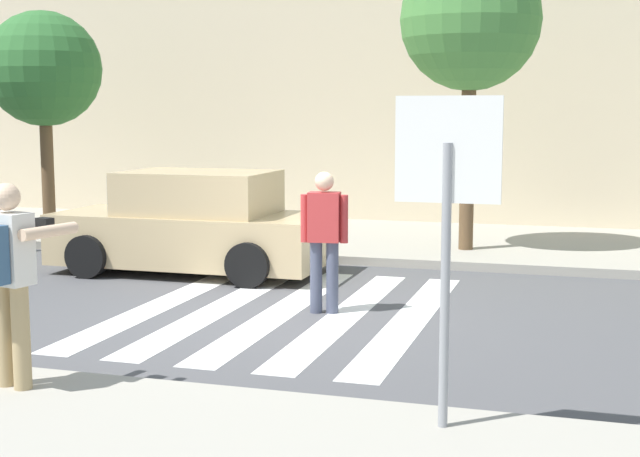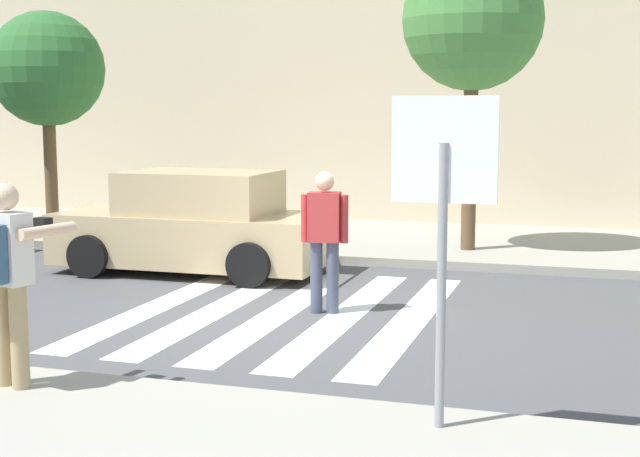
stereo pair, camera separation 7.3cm
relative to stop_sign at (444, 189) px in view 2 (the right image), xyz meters
name	(u,v)px [view 2 (the right image)]	position (x,y,z in m)	size (l,w,h in m)	color
ground_plane	(278,314)	(-2.58, 3.63, -1.90)	(120.00, 120.00, 0.00)	#4C4C4F
sidewalk_far	(388,240)	(-2.58, 9.63, -1.83)	(60.00, 4.80, 0.14)	#9E998C
building_facade_far	(433,48)	(-2.58, 14.03, 1.95)	(56.00, 4.00, 7.70)	beige
crosswalk_stripe_0	(166,302)	(-4.18, 3.83, -1.89)	(0.44, 5.20, 0.01)	silver
crosswalk_stripe_1	(223,306)	(-3.38, 3.83, -1.89)	(0.44, 5.20, 0.01)	silver
crosswalk_stripe_2	(283,311)	(-2.58, 3.83, -1.89)	(0.44, 5.20, 0.01)	silver
crosswalk_stripe_3	(346,315)	(-1.78, 3.83, -1.89)	(0.44, 5.20, 0.01)	silver
crosswalk_stripe_4	(411,319)	(-0.98, 3.83, -1.89)	(0.44, 5.20, 0.01)	silver
stop_sign	(444,189)	(0.00, 0.00, 0.00)	(0.76, 0.08, 2.42)	gray
photographer_with_backpack	(5,267)	(-3.61, -0.14, -0.73)	(0.69, 0.92, 1.72)	tan
pedestrian_crossing	(325,234)	(-2.06, 3.89, -0.92)	(0.58, 0.29, 1.72)	#474C60
parked_car_tan	(194,225)	(-4.75, 5.93, -1.17)	(4.10, 1.92, 1.55)	tan
street_tree_west	(47,70)	(-8.91, 8.42, 1.31)	(2.16, 2.16, 4.17)	brown
street_tree_center	(473,22)	(-0.96, 8.54, 1.99)	(2.30, 2.30, 4.92)	brown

